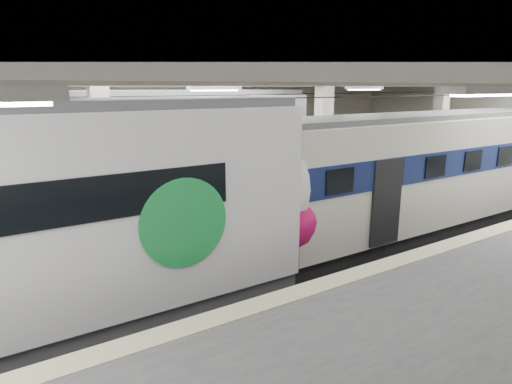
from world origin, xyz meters
TOP-DOWN VIEW (x-y plane):
  - station_hall at (0.00, -1.74)m, footprint 36.00×24.00m
  - modern_emu at (-4.99, -0.00)m, footprint 14.89×3.07m
  - older_rer at (6.64, 0.00)m, footprint 12.33×2.72m
  - far_train at (-2.60, 5.50)m, footprint 15.52×3.63m

SIDE VIEW (x-z plane):
  - older_rer at x=6.64m, z-range 0.10..4.22m
  - modern_emu at x=-4.99m, z-range -0.04..4.71m
  - far_train at x=-2.60m, z-range 0.08..4.94m
  - station_hall at x=0.00m, z-range 0.37..6.12m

